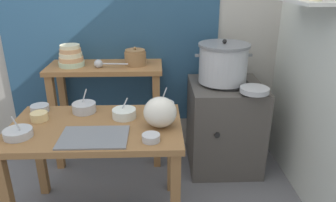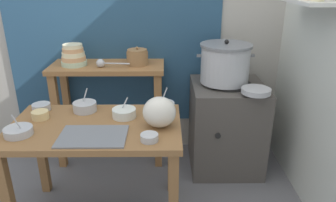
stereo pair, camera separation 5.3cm
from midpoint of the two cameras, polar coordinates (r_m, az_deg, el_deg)
wall_back at (r=2.93m, az=-6.10°, el=15.42°), size 4.40×0.12×2.60m
prep_table at (r=2.17m, az=-13.22°, el=-6.83°), size 1.10×0.66×0.72m
back_shelf_table at (r=2.85m, az=-11.33°, el=1.97°), size 0.96×0.40×0.90m
stove_block at (r=2.86m, az=9.39°, el=-4.24°), size 0.60×0.61×0.78m
steamer_pot at (r=2.67m, az=9.20°, el=6.70°), size 0.47×0.42×0.35m
clay_pot at (r=2.73m, az=-6.38°, el=7.70°), size 0.18×0.18×0.15m
bowl_stack_enamel at (r=2.81m, az=-17.37°, el=7.54°), size 0.21×0.21×0.18m
ladle at (r=2.70m, az=-12.57°, el=6.49°), size 0.28×0.07×0.07m
serving_tray at (r=1.96m, az=-13.77°, el=-6.25°), size 0.40×0.28×0.01m
plastic_bag at (r=2.00m, az=-2.16°, el=-2.00°), size 0.21×0.19×0.20m
wide_pan at (r=2.51m, az=14.52°, el=1.90°), size 0.22×0.22×0.04m
prep_bowl_0 at (r=2.29m, az=-22.50°, el=-2.49°), size 0.11×0.11×0.05m
prep_bowl_1 at (r=2.32m, az=-15.31°, el=-1.07°), size 0.16×0.16×0.16m
prep_bowl_2 at (r=2.26m, az=-1.56°, el=-0.91°), size 0.16×0.16×0.16m
prep_bowl_3 at (r=2.17m, az=-8.48°, el=-2.13°), size 0.16×0.16×0.13m
prep_bowl_4 at (r=1.87m, az=-3.85°, el=-6.46°), size 0.11×0.11×0.04m
prep_bowl_5 at (r=2.12m, az=-25.74°, el=-5.11°), size 0.17×0.17×0.15m
prep_bowl_6 at (r=2.43m, az=-22.38°, el=-1.16°), size 0.13×0.13×0.05m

